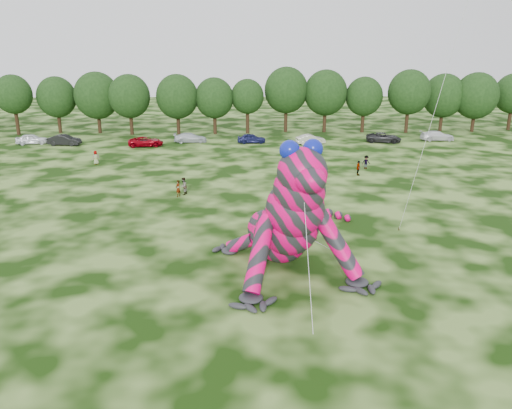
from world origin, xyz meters
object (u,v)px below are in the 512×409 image
(tree_10, at_px, (286,100))
(car_6, at_px, (384,138))
(tree_7, at_px, (177,105))
(tree_13, at_px, (408,101))
(spectator_4, at_px, (96,158))
(spectator_0, at_px, (178,188))
(tree_16, at_px, (512,102))
(car_2, at_px, (146,142))
(tree_15, at_px, (475,102))
(car_1, at_px, (64,140))
(tree_5, at_px, (97,103))
(spectator_3, at_px, (358,168))
(tree_4, at_px, (57,105))
(tree_9, at_px, (247,106))
(car_5, at_px, (311,139))
(tree_6, at_px, (130,105))
(spectator_2, at_px, (366,162))
(tree_8, at_px, (214,106))
(car_3, at_px, (190,138))
(tree_3, at_px, (15,105))
(car_0, at_px, (32,139))
(car_4, at_px, (251,138))
(car_7, at_px, (437,136))
(tree_11, at_px, (325,101))
(inflatable_gecko, at_px, (275,195))
(spectator_1, at_px, (184,186))
(tree_12, at_px, (364,105))

(tree_10, height_order, car_6, tree_10)
(tree_7, distance_m, tree_13, 37.21)
(spectator_4, relative_size, spectator_0, 1.03)
(tree_16, distance_m, car_2, 60.53)
(tree_10, bearing_deg, tree_16, 1.20)
(tree_15, height_order, car_1, tree_15)
(tree_5, relative_size, spectator_3, 5.98)
(tree_15, xyz_separation_m, car_6, (-17.45, -9.21, -4.11))
(tree_7, relative_size, spectator_3, 5.78)
(tree_4, relative_size, tree_16, 0.97)
(tree_9, bearing_deg, car_5, -47.67)
(tree_6, distance_m, spectator_2, 40.53)
(tree_8, bearing_deg, tree_15, 1.05)
(spectator_0, bearing_deg, spectator_3, 142.14)
(car_3, bearing_deg, tree_15, -83.19)
(tree_3, bearing_deg, car_5, -11.80)
(car_5, distance_m, car_6, 11.05)
(tree_15, xyz_separation_m, car_2, (-52.04, -11.21, -4.14))
(car_0, height_order, spectator_2, spectator_2)
(tree_16, distance_m, car_4, 45.45)
(tree_8, xyz_separation_m, car_7, (33.74, -7.21, -3.75))
(tree_13, height_order, tree_16, tree_13)
(tree_3, bearing_deg, tree_16, 1.63)
(car_3, xyz_separation_m, car_6, (28.55, -0.87, 0.02))
(tree_3, xyz_separation_m, spectator_0, (29.63, -35.70, -3.92))
(spectator_2, bearing_deg, tree_10, 89.75)
(tree_16, bearing_deg, car_0, -172.07)
(tree_10, relative_size, car_7, 2.12)
(tree_5, distance_m, tree_7, 13.15)
(tree_11, relative_size, car_4, 2.44)
(inflatable_gecko, height_order, tree_10, tree_10)
(tree_11, bearing_deg, car_3, -157.65)
(tree_3, xyz_separation_m, spectator_2, (50.04, -25.09, -3.94))
(car_1, height_order, spectator_1, spectator_1)
(tree_13, xyz_separation_m, car_1, (-52.46, -9.37, -4.31))
(tree_3, height_order, tree_11, tree_11)
(car_3, bearing_deg, tree_8, -27.10)
(tree_7, distance_m, tree_15, 48.56)
(tree_8, distance_m, car_5, 17.52)
(car_1, bearing_deg, car_7, -81.38)
(car_2, bearing_deg, tree_10, -69.39)
(tree_8, xyz_separation_m, tree_9, (5.28, 0.36, -0.13))
(tree_12, bearing_deg, spectator_4, -149.18)
(car_2, bearing_deg, tree_7, -28.02)
(tree_10, bearing_deg, tree_3, -177.99)
(spectator_2, bearing_deg, tree_3, 138.53)
(tree_6, height_order, car_4, tree_6)
(tree_4, relative_size, car_7, 1.83)
(tree_15, distance_m, spectator_3, 38.89)
(tree_7, distance_m, car_2, 11.55)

